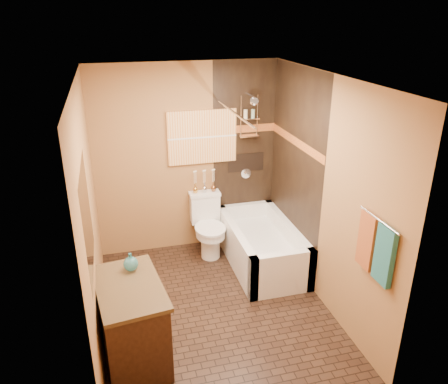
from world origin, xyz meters
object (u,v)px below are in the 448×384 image
object	(u,v)px
sunset_painting	(202,137)
toilet	(208,225)
vanity	(131,323)
bathtub	(262,248)

from	to	relation	value
sunset_painting	toilet	bearing A→B (deg)	-90.00
sunset_painting	vanity	xyz separation A→B (m)	(-1.12, -2.00, -1.14)
bathtub	toilet	distance (m)	0.78
bathtub	toilet	size ratio (longest dim) A/B	1.85
toilet	vanity	distance (m)	2.06
sunset_painting	vanity	distance (m)	2.56
bathtub	toilet	bearing A→B (deg)	142.68
sunset_painting	vanity	bearing A→B (deg)	-119.35
sunset_painting	toilet	xyz separation A→B (m)	(-0.00, -0.27, -1.14)
sunset_painting	bathtub	world-z (taller)	sunset_painting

